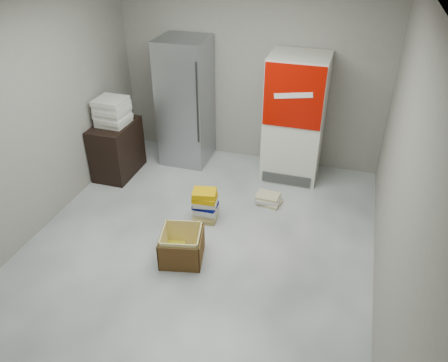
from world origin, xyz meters
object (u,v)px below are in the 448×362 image
coke_cooler (295,118)px  cardboard_box (182,247)px  wood_shelf (117,149)px  steel_fridge (186,102)px  phonebook_stack_main (205,205)px

coke_cooler → cardboard_box: coke_cooler is taller
wood_shelf → cardboard_box: (1.62, -1.52, -0.24)m
steel_fridge → wood_shelf: steel_fridge is taller
coke_cooler → cardboard_box: 2.52m
steel_fridge → cardboard_box: (0.79, -2.25, -0.79)m
phonebook_stack_main → cardboard_box: (-0.01, -0.78, -0.06)m
steel_fridge → coke_cooler: (1.65, -0.01, -0.05)m
coke_cooler → phonebook_stack_main: 1.83m
wood_shelf → phonebook_stack_main: bearing=-24.5°
wood_shelf → phonebook_stack_main: 1.80m
steel_fridge → cardboard_box: steel_fridge is taller
coke_cooler → phonebook_stack_main: coke_cooler is taller
phonebook_stack_main → coke_cooler: bearing=57.5°
steel_fridge → phonebook_stack_main: bearing=-61.4°
steel_fridge → wood_shelf: bearing=-138.7°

